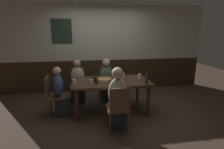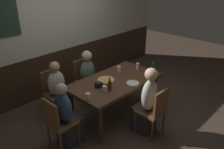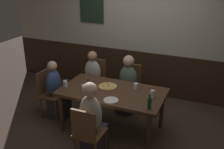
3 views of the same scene
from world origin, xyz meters
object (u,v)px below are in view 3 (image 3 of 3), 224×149
(person_head_west, at_px, (57,94))
(plate_white_large, at_px, (111,100))
(tumbler_water, at_px, (84,88))
(chair_left_far, at_px, (96,78))
(person_mid_far, at_px, (127,88))
(pizza, at_px, (108,86))
(pint_glass_pale, at_px, (152,95))
(chair_mid_far, at_px, (130,84))
(person_mid_near, at_px, (92,125))
(condiment_caddy, at_px, (91,84))
(chair_head_west, at_px, (49,91))
(beer_bottle_brown, at_px, (88,87))
(person_left_far, at_px, (92,82))
(beer_bottle_green, at_px, (149,103))
(pint_glass_stout, at_px, (65,84))
(highball_clear, at_px, (136,87))
(chair_mid_near, at_px, (87,132))
(dining_table, at_px, (112,95))

(person_head_west, distance_m, plate_white_large, 1.30)
(plate_white_large, bearing_deg, tumbler_water, 164.56)
(chair_left_far, bearing_deg, person_mid_far, -12.13)
(pizza, xyz_separation_m, pint_glass_pale, (0.81, -0.10, 0.05))
(chair_mid_far, distance_m, person_mid_near, 1.62)
(condiment_caddy, bearing_deg, chair_head_west, -179.22)
(chair_mid_far, xyz_separation_m, pint_glass_pale, (0.68, -0.88, 0.30))
(person_mid_near, distance_m, beer_bottle_brown, 0.71)
(tumbler_water, bearing_deg, chair_mid_far, 67.32)
(person_left_far, bearing_deg, tumbler_water, -70.49)
(person_mid_far, bearing_deg, beer_bottle_brown, -110.47)
(beer_bottle_green, bearing_deg, condiment_caddy, 163.11)
(person_mid_far, relative_size, pint_glass_stout, 10.29)
(highball_clear, relative_size, plate_white_large, 0.46)
(chair_left_far, relative_size, tumbler_water, 8.79)
(chair_mid_near, height_order, beer_bottle_green, beer_bottle_green)
(person_mid_far, height_order, beer_bottle_green, person_mid_far)
(chair_left_far, bearing_deg, beer_bottle_green, -39.46)
(chair_left_far, xyz_separation_m, beer_bottle_brown, (0.41, -1.08, 0.33))
(person_mid_far, distance_m, condiment_caddy, 0.88)
(chair_head_west, bearing_deg, pint_glass_stout, -18.77)
(chair_mid_far, bearing_deg, chair_mid_near, -90.00)
(chair_left_far, xyz_separation_m, person_left_far, (0.00, -0.16, -0.03))
(pizza, height_order, beer_bottle_green, beer_bottle_green)
(person_mid_near, bearing_deg, beer_bottle_brown, 122.90)
(chair_mid_near, bearing_deg, chair_head_west, 145.20)
(beer_bottle_brown, bearing_deg, person_head_west, 165.68)
(pint_glass_stout, height_order, beer_bottle_green, beer_bottle_green)
(pint_glass_stout, relative_size, condiment_caddy, 0.99)
(person_left_far, distance_m, pint_glass_pale, 1.64)
(chair_mid_far, height_order, chair_head_west, same)
(pint_glass_pale, distance_m, plate_white_large, 0.65)
(tumbler_water, xyz_separation_m, beer_bottle_brown, (0.10, -0.03, 0.05))
(chair_mid_near, height_order, chair_head_west, same)
(pizza, relative_size, plate_white_large, 1.38)
(pint_glass_stout, xyz_separation_m, beer_bottle_brown, (0.45, -0.03, 0.04))
(plate_white_large, bearing_deg, pizza, 119.83)
(person_head_west, distance_m, pint_glass_pale, 1.82)
(person_left_far, xyz_separation_m, condiment_caddy, (0.35, -0.71, 0.32))
(person_head_west, bearing_deg, person_mid_far, 33.08)
(beer_bottle_brown, bearing_deg, chair_left_far, 110.93)
(chair_left_far, relative_size, person_head_west, 0.80)
(chair_left_far, height_order, chair_head_west, same)
(chair_left_far, bearing_deg, dining_table, -49.50)
(chair_left_far, distance_m, beer_bottle_green, 1.95)
(pizza, relative_size, condiment_caddy, 2.92)
(tumbler_water, bearing_deg, beer_bottle_brown, -15.24)
(chair_head_west, relative_size, tumbler_water, 8.79)
(chair_mid_far, bearing_deg, tumbler_water, -112.68)
(pint_glass_stout, bearing_deg, pizza, 22.05)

